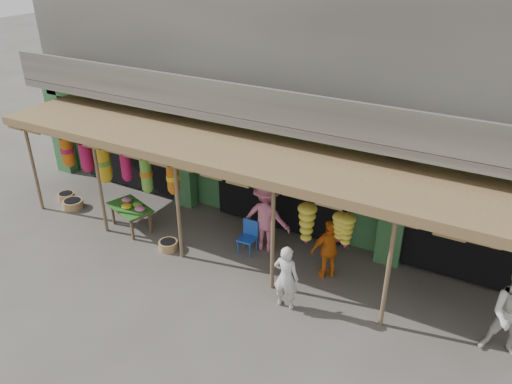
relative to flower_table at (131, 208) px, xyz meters
The scene contains 11 objects.
ground 3.53m from the flower_table, ahead, with size 80.00×80.00×0.00m, color #514C47.
building 6.39m from the flower_table, 53.06° to the left, with size 16.40×6.80×7.00m.
awning 3.86m from the flower_table, ahead, with size 14.00×2.70×2.79m.
flower_table is the anchor object (origin of this frame).
blue_chair 3.34m from the flower_table, ahead, with size 0.41×0.42×0.85m.
basket_left 2.92m from the flower_table, behind, with size 0.49×0.49×0.20m, color brown.
basket_mid 2.35m from the flower_table, behind, with size 0.59×0.59×0.23m, color #926341.
basket_right 1.59m from the flower_table, 13.64° to the right, with size 0.49×0.49×0.22m, color #976C46.
person_front 5.09m from the flower_table, ahead, with size 0.55×0.36×1.51m, color silver.
person_vendor 5.44m from the flower_table, ahead, with size 0.88×0.37×1.50m, color orange.
person_shopper 3.74m from the flower_table, 13.69° to the left, with size 1.21×0.70×1.87m, color #C2667F.
Camera 1 is at (5.05, -8.26, 7.13)m, focal length 35.00 mm.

